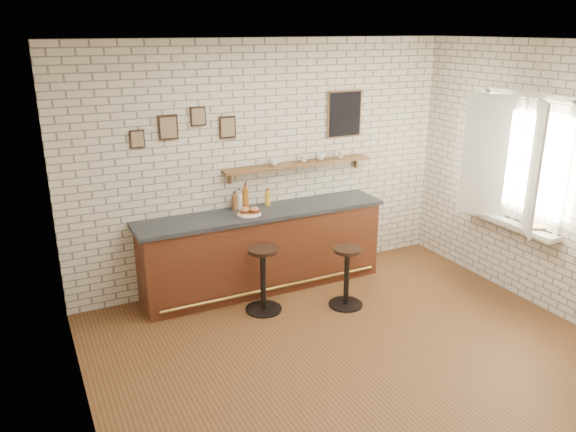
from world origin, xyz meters
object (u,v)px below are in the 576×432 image
(condiment_bottle_yellow, at_px, (268,198))
(bar_stool_left, at_px, (263,277))
(bar_stool_right, at_px, (347,275))
(bar_counter, at_px, (263,249))
(shelf_cup_c, at_px, (321,157))
(shelf_cup_a, at_px, (274,162))
(ciabatta_sandwich, at_px, (250,210))
(bitters_bottle_white, at_px, (239,201))
(bitters_bottle_brown, at_px, (234,203))
(book_upper, at_px, (528,226))
(sandwich_plate, at_px, (249,214))
(bitters_bottle_amber, at_px, (246,198))
(shelf_cup_b, at_px, (304,159))
(book_lower, at_px, (527,227))
(shelf_cup_d, at_px, (341,155))

(condiment_bottle_yellow, relative_size, bar_stool_left, 0.28)
(condiment_bottle_yellow, height_order, bar_stool_right, condiment_bottle_yellow)
(bar_counter, bearing_deg, bar_stool_left, -113.96)
(shelf_cup_c, bearing_deg, bar_counter, 134.33)
(condiment_bottle_yellow, relative_size, shelf_cup_a, 1.75)
(ciabatta_sandwich, bearing_deg, bitters_bottle_white, 98.92)
(bitters_bottle_brown, xyz_separation_m, book_upper, (2.86, -1.87, -0.15))
(sandwich_plate, bearing_deg, bar_stool_left, -95.42)
(bitters_bottle_amber, xyz_separation_m, condiment_bottle_yellow, (0.29, 0.00, -0.04))
(bar_counter, relative_size, shelf_cup_b, 33.11)
(bar_counter, xyz_separation_m, book_lower, (2.57, -1.68, 0.43))
(ciabatta_sandwich, distance_m, shelf_cup_b, 1.01)
(sandwich_plate, height_order, shelf_cup_b, shelf_cup_b)
(bitters_bottle_amber, distance_m, bar_stool_right, 1.53)
(shelf_cup_b, bearing_deg, shelf_cup_a, 106.56)
(ciabatta_sandwich, xyz_separation_m, bar_stool_right, (0.86, -0.82, -0.67))
(bar_counter, xyz_separation_m, bar_stool_left, (-0.25, -0.56, -0.10))
(shelf_cup_b, bearing_deg, bitters_bottle_amber, 108.57)
(bar_stool_right, height_order, book_lower, book_lower)
(shelf_cup_b, height_order, book_upper, shelf_cup_b)
(condiment_bottle_yellow, xyz_separation_m, shelf_cup_d, (1.06, 0.03, 0.44))
(condiment_bottle_yellow, distance_m, book_upper, 3.07)
(shelf_cup_a, bearing_deg, shelf_cup_d, -10.56)
(bar_stool_right, relative_size, shelf_cup_b, 7.71)
(bar_stool_left, relative_size, shelf_cup_b, 8.19)
(bitters_bottle_white, distance_m, bar_stool_left, 1.02)
(shelf_cup_b, bearing_deg, sandwich_plate, 123.54)
(bitters_bottle_white, height_order, book_upper, bitters_bottle_white)
(shelf_cup_a, distance_m, book_lower, 3.05)
(shelf_cup_c, distance_m, book_upper, 2.59)
(bar_stool_left, bearing_deg, shelf_cup_c, 33.33)
(sandwich_plate, distance_m, ciabatta_sandwich, 0.05)
(condiment_bottle_yellow, height_order, shelf_cup_a, shelf_cup_a)
(bar_counter, xyz_separation_m, bitters_bottle_amber, (-0.15, 0.17, 0.63))
(bitters_bottle_white, bearing_deg, bar_stool_left, -91.62)
(book_upper, bearing_deg, bitters_bottle_brown, 171.73)
(shelf_cup_d, distance_m, book_lower, 2.40)
(bitters_bottle_brown, distance_m, shelf_cup_a, 0.70)
(ciabatta_sandwich, xyz_separation_m, shelf_cup_b, (0.85, 0.26, 0.48))
(shelf_cup_a, distance_m, shelf_cup_b, 0.42)
(ciabatta_sandwich, distance_m, book_upper, 3.21)
(sandwich_plate, xyz_separation_m, book_upper, (2.77, -1.64, -0.06))
(bar_counter, xyz_separation_m, condiment_bottle_yellow, (0.14, 0.17, 0.59))
(ciabatta_sandwich, relative_size, shelf_cup_d, 2.63)
(ciabatta_sandwich, height_order, bitters_bottle_amber, bitters_bottle_amber)
(bar_stool_left, bearing_deg, bitters_bottle_white, 88.38)
(bitters_bottle_white, distance_m, shelf_cup_d, 1.49)
(shelf_cup_a, height_order, book_upper, shelf_cup_a)
(bar_counter, xyz_separation_m, shelf_cup_d, (1.20, 0.20, 1.04))
(shelf_cup_a, distance_m, shelf_cup_d, 0.96)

